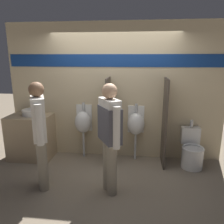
# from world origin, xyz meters

# --- Properties ---
(ground_plane) EXTENTS (16.00, 16.00, 0.00)m
(ground_plane) POSITION_xyz_m (0.00, 0.00, 0.00)
(ground_plane) COLOR gray
(display_wall) EXTENTS (4.31, 0.07, 2.70)m
(display_wall) POSITION_xyz_m (0.00, 0.60, 1.36)
(display_wall) COLOR beige
(display_wall) RESTS_ON ground_plane
(sink_counter) EXTENTS (0.84, 0.58, 0.90)m
(sink_counter) POSITION_xyz_m (-1.68, 0.28, 0.45)
(sink_counter) COLOR tan
(sink_counter) RESTS_ON ground_plane
(sink_basin) EXTENTS (0.41, 0.41, 0.26)m
(sink_basin) POSITION_xyz_m (-1.63, 0.34, 0.96)
(sink_basin) COLOR white
(sink_basin) RESTS_ON sink_counter
(cell_phone) EXTENTS (0.07, 0.14, 0.01)m
(cell_phone) POSITION_xyz_m (-1.43, 0.16, 0.91)
(cell_phone) COLOR #232328
(cell_phone) RESTS_ON sink_counter
(divider_near_counter) EXTENTS (0.03, 0.54, 1.67)m
(divider_near_counter) POSITION_xyz_m (-0.09, 0.30, 0.84)
(divider_near_counter) COLOR #4C4238
(divider_near_counter) RESTS_ON ground_plane
(divider_mid) EXTENTS (0.03, 0.54, 1.67)m
(divider_mid) POSITION_xyz_m (0.98, 0.30, 0.84)
(divider_mid) COLOR #4C4238
(divider_mid) RESTS_ON ground_plane
(urinal_near_counter) EXTENTS (0.34, 0.25, 1.14)m
(urinal_near_counter) POSITION_xyz_m (-0.63, 0.45, 0.75)
(urinal_near_counter) COLOR silver
(urinal_near_counter) RESTS_ON ground_plane
(urinal_far) EXTENTS (0.34, 0.25, 1.14)m
(urinal_far) POSITION_xyz_m (0.45, 0.45, 0.75)
(urinal_far) COLOR silver
(urinal_far) RESTS_ON ground_plane
(toilet) EXTENTS (0.41, 0.57, 0.86)m
(toilet) POSITION_xyz_m (1.52, 0.26, 0.29)
(toilet) COLOR white
(toilet) RESTS_ON ground_plane
(person_in_vest) EXTENTS (0.41, 0.53, 1.69)m
(person_in_vest) POSITION_xyz_m (0.07, -0.72, 0.98)
(person_in_vest) COLOR gray
(person_in_vest) RESTS_ON ground_plane
(person_with_lanyard) EXTENTS (0.35, 0.54, 1.69)m
(person_with_lanyard) POSITION_xyz_m (-1.01, -0.72, 0.93)
(person_with_lanyard) COLOR gray
(person_with_lanyard) RESTS_ON ground_plane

